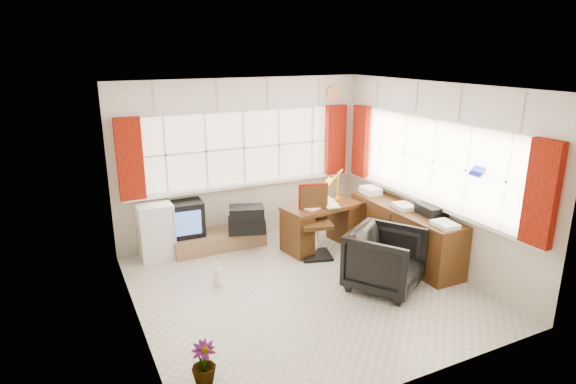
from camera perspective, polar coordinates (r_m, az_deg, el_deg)
name	(u,v)px	position (r m, az deg, el deg)	size (l,w,h in m)	color
ground	(304,288)	(6.22, 1.86, -11.29)	(4.00, 4.00, 0.00)	beige
room_walls	(305,173)	(5.67, 2.00, 2.23)	(4.00, 4.00, 4.00)	beige
window_back	(245,180)	(7.52, -5.06, 1.42)	(3.70, 0.12, 3.60)	#FFEBC9
window_right	(428,197)	(6.92, 16.27, -0.54)	(0.12, 3.70, 3.60)	#FFEBC9
curtains	(331,155)	(6.91, 5.14, 4.41)	(3.83, 3.83, 1.15)	#9B2208
overhead_cabinets	(334,98)	(6.86, 5.47, 11.04)	(3.98, 3.98, 0.48)	silver
desk	(321,224)	(7.29, 3.96, -3.77)	(1.24, 0.74, 0.71)	#4F3212
desk_lamp	(338,179)	(7.39, 5.96, 1.59)	(0.18, 0.15, 0.48)	yellow
task_chair	(314,218)	(6.98, 3.15, -3.10)	(0.54, 0.56, 1.05)	black
office_chair	(385,260)	(6.16, 11.44, -7.87)	(0.83, 0.85, 0.78)	black
radiator	(305,229)	(7.48, 2.01, -4.37)	(0.40, 0.26, 0.56)	white
credenza	(404,232)	(7.11, 13.55, -4.64)	(0.50, 2.00, 0.85)	#4F3212
file_tray	(432,209)	(6.81, 16.69, -2.00)	(0.31, 0.40, 0.13)	black
tv_bench	(218,240)	(7.41, -8.24, -5.62)	(1.40, 0.50, 0.25)	#886244
crt_tv	(183,218)	(7.29, -12.39, -3.00)	(0.60, 0.57, 0.52)	black
hifi_stack	(247,220)	(7.26, -4.92, -3.30)	(0.64, 0.51, 0.40)	black
mini_fridge	(155,230)	(7.18, -15.45, -4.40)	(0.48, 0.49, 0.81)	white
spray_bottle_a	(218,274)	(6.28, -8.35, -9.56)	(0.12, 0.12, 0.31)	white
spray_bottle_b	(263,239)	(7.48, -2.95, -5.54)	(0.08, 0.08, 0.18)	#8BCFCA
flower_vase	(204,363)	(4.64, -9.95, -19.36)	(0.23, 0.23, 0.40)	black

